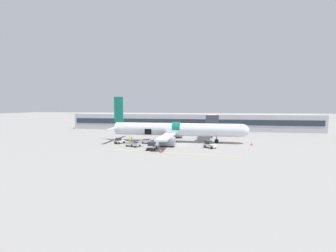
# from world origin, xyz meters

# --- Properties ---
(ground_plane) EXTENTS (500.00, 500.00, 0.00)m
(ground_plane) POSITION_xyz_m (0.00, 0.00, 0.00)
(ground_plane) COLOR gray
(apron_marking_line) EXTENTS (28.25, 3.12, 0.01)m
(apron_marking_line) POSITION_xyz_m (-1.40, -9.43, 0.00)
(apron_marking_line) COLOR yellow
(apron_marking_line) RESTS_ON ground_plane
(terminal_strip) EXTENTS (91.09, 9.16, 5.99)m
(terminal_strip) POSITION_xyz_m (0.00, 34.12, 3.00)
(terminal_strip) COLOR #B2B2B7
(terminal_strip) RESTS_ON ground_plane
(jet_bridge_stub) EXTENTS (3.24, 13.13, 6.71)m
(jet_bridge_stub) POSITION_xyz_m (7.83, 10.94, 5.17)
(jet_bridge_stub) COLOR #4C4C51
(jet_bridge_stub) RESTS_ON ground_plane
(airplane) EXTENTS (35.10, 27.12, 11.38)m
(airplane) POSITION_xyz_m (-1.41, 3.82, 3.00)
(airplane) COLOR silver
(airplane) RESTS_ON ground_plane
(baggage_tug_lead) EXTENTS (2.97, 2.72, 1.53)m
(baggage_tug_lead) POSITION_xyz_m (7.27, -3.00, 0.65)
(baggage_tug_lead) COLOR silver
(baggage_tug_lead) RESTS_ON ground_plane
(baggage_tug_mid) EXTENTS (2.41, 2.63, 1.39)m
(baggage_tug_mid) POSITION_xyz_m (-14.09, -1.11, 0.58)
(baggage_tug_mid) COLOR silver
(baggage_tug_mid) RESTS_ON ground_plane
(baggage_tug_rear) EXTENTS (1.92, 2.90, 1.71)m
(baggage_tug_rear) POSITION_xyz_m (-4.48, -7.45, 0.72)
(baggage_tug_rear) COLOR silver
(baggage_tug_rear) RESTS_ON ground_plane
(baggage_cart_loading) EXTENTS (3.45, 2.21, 1.06)m
(baggage_cart_loading) POSITION_xyz_m (-7.96, 0.25, 0.51)
(baggage_cart_loading) COLOR #B7BABF
(baggage_cart_loading) RESTS_ON ground_plane
(baggage_cart_queued) EXTENTS (4.27, 2.78, 1.16)m
(baggage_cart_queued) POSITION_xyz_m (-9.33, -4.46, 0.55)
(baggage_cart_queued) COLOR #B7BABF
(baggage_cart_queued) RESTS_ON ground_plane
(ground_crew_loader_a) EXTENTS (0.55, 0.44, 1.57)m
(ground_crew_loader_a) POSITION_xyz_m (-11.47, 0.07, 0.83)
(ground_crew_loader_a) COLOR #2D2D33
(ground_crew_loader_a) RESTS_ON ground_plane
(ground_crew_loader_b) EXTENTS (0.56, 0.56, 1.75)m
(ground_crew_loader_b) POSITION_xyz_m (-4.50, 0.97, 0.92)
(ground_crew_loader_b) COLOR #1E2338
(ground_crew_loader_b) RESTS_ON ground_plane
(ground_crew_driver) EXTENTS (0.42, 0.56, 1.59)m
(ground_crew_driver) POSITION_xyz_m (-5.56, 0.29, 0.84)
(ground_crew_driver) COLOR #1E2338
(ground_crew_driver) RESTS_ON ground_plane
(ground_crew_supervisor) EXTENTS (0.54, 0.57, 1.73)m
(ground_crew_supervisor) POSITION_xyz_m (-11.50, -0.85, 0.91)
(ground_crew_supervisor) COLOR #1E2338
(ground_crew_supervisor) RESTS_ON ground_plane
(suitcase_on_tarmac_upright) EXTENTS (0.53, 0.31, 0.61)m
(suitcase_on_tarmac_upright) POSITION_xyz_m (-10.42, -1.92, 0.25)
(suitcase_on_tarmac_upright) COLOR black
(suitcase_on_tarmac_upright) RESTS_ON ground_plane
(safety_cone_nose) EXTENTS (0.56, 0.56, 0.71)m
(safety_cone_nose) POSITION_xyz_m (16.77, 2.23, 0.33)
(safety_cone_nose) COLOR black
(safety_cone_nose) RESTS_ON ground_plane
(safety_cone_engine_left) EXTENTS (0.49, 0.49, 0.68)m
(safety_cone_engine_left) POSITION_xyz_m (-2.05, -9.85, 0.32)
(safety_cone_engine_left) COLOR black
(safety_cone_engine_left) RESTS_ON ground_plane
(safety_cone_wingtip) EXTENTS (0.54, 0.54, 0.70)m
(safety_cone_wingtip) POSITION_xyz_m (-0.73, -2.59, 0.33)
(safety_cone_wingtip) COLOR black
(safety_cone_wingtip) RESTS_ON ground_plane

